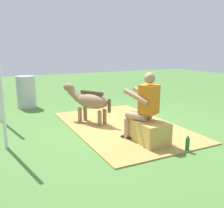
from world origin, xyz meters
The scene contains 8 objects.
ground_plane centered at (0.00, 0.00, 0.00)m, with size 24.00×24.00×0.00m, color #4C7A38.
hay_patch centered at (-0.01, -0.07, 0.01)m, with size 3.49×2.19×0.02m, color #AD8C47.
hay_bale centered at (-1.10, -0.02, 0.21)m, with size 0.70×0.48×0.42m, color tan.
person_seated centered at (-0.95, 0.03, 0.70)m, with size 0.72×0.59×1.30m.
pony_standing centered at (0.56, 0.51, 0.54)m, with size 1.20×0.86×0.90m.
soda_bottle centered at (-1.71, -0.37, 0.14)m, with size 0.07×0.07×0.29m.
water_barrel centered at (2.89, 1.56, 0.46)m, with size 0.54×0.54×0.93m, color #B2B2B7.
tent_pole_left centered at (-0.16, 2.35, 1.26)m, with size 0.06×0.06×2.53m, color silver.
Camera 1 is at (-4.71, 2.55, 1.72)m, focal length 40.36 mm.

